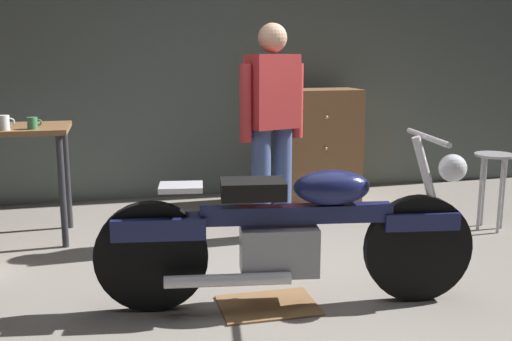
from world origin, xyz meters
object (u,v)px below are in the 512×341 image
Objects in this scene: wooden_dresser at (318,145)px; motorcycle at (291,231)px; person_standing at (272,122)px; mug_green_speckled at (33,123)px; mug_white_ceramic at (4,123)px; shop_stool at (494,171)px.

motorcycle is at bearing -112.87° from wooden_dresser.
person_standing is 1.77m from mug_green_speckled.
mug_white_ceramic is at bearing -172.85° from mug_green_speckled.
mug_green_speckled is (-1.76, 0.21, 0.02)m from person_standing.
mug_white_ceramic is at bearing -160.92° from wooden_dresser.
mug_green_speckled is (-1.53, 1.47, 0.49)m from motorcycle.
mug_green_speckled reaches higher than shop_stool.
wooden_dresser is 10.41× the size of mug_green_speckled.
motorcycle is 1.30× the size of person_standing.
person_standing reaches higher than motorcycle.
mug_white_ceramic reaches higher than shop_stool.
mug_white_ceramic is 0.19m from mug_green_speckled.
mug_green_speckled is at bearing 144.60° from motorcycle.
motorcycle is at bearing -39.97° from mug_white_ceramic.
wooden_dresser is at bearing 19.92° from mug_green_speckled.
motorcycle is 18.70× the size of mug_white_ceramic.
person_standing is 14.34× the size of mug_white_ceramic.
mug_green_speckled is at bearing 7.15° from mug_white_ceramic.
mug_green_speckled is at bearing -25.90° from person_standing.
motorcycle is at bearing -152.98° from shop_stool.
mug_green_speckled is (0.19, 0.02, -0.01)m from mug_white_ceramic.
wooden_dresser reaches higher than shop_stool.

